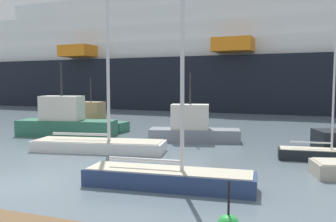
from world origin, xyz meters
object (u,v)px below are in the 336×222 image
(fishing_boat_1, at_px, (93,121))
(fishing_boat_3, at_px, (193,128))
(sailboat_2, at_px, (324,152))
(cruise_ship, at_px, (333,55))
(sailboat_4, at_px, (169,173))
(fishing_boat_2, at_px, (65,121))
(sailboat_1, at_px, (99,142))

(fishing_boat_1, xyz_separation_m, fishing_boat_3, (8.87, -2.13, 0.08))
(sailboat_2, height_order, cruise_ship, cruise_ship)
(sailboat_2, distance_m, fishing_boat_1, 17.55)
(sailboat_4, bearing_deg, cruise_ship, 73.03)
(fishing_boat_2, bearing_deg, fishing_boat_1, -108.16)
(sailboat_1, height_order, sailboat_2, sailboat_1)
(fishing_boat_1, height_order, fishing_boat_3, fishing_boat_3)
(sailboat_1, height_order, cruise_ship, cruise_ship)
(sailboat_2, height_order, sailboat_4, sailboat_4)
(sailboat_1, bearing_deg, fishing_boat_2, 131.32)
(fishing_boat_1, bearing_deg, fishing_boat_2, 83.34)
(fishing_boat_1, bearing_deg, fishing_boat_3, 167.63)
(sailboat_1, xyz_separation_m, cruise_ship, (14.64, 35.74, 6.95))
(sailboat_4, bearing_deg, sailboat_1, 134.08)
(fishing_boat_1, distance_m, cruise_ship, 35.14)
(cruise_ship, bearing_deg, sailboat_2, -91.76)
(fishing_boat_3, bearing_deg, cruise_ship, -122.77)
(sailboat_4, bearing_deg, fishing_boat_3, 96.20)
(sailboat_2, bearing_deg, fishing_boat_3, 150.41)
(fishing_boat_3, bearing_deg, sailboat_4, 87.78)
(sailboat_4, xyz_separation_m, fishing_boat_1, (-10.95, 12.53, 0.25))
(sailboat_1, bearing_deg, sailboat_2, -1.76)
(sailboat_4, relative_size, fishing_boat_1, 2.03)
(sailboat_2, height_order, fishing_boat_1, sailboat_2)
(sailboat_4, bearing_deg, sailboat_2, 45.58)
(sailboat_1, distance_m, fishing_boat_3, 6.53)
(cruise_ship, bearing_deg, fishing_boat_1, -121.36)
(fishing_boat_3, relative_size, cruise_ship, 0.05)
(fishing_boat_2, bearing_deg, sailboat_2, 161.24)
(sailboat_2, xyz_separation_m, fishing_boat_1, (-16.63, 5.58, 0.39))
(sailboat_4, xyz_separation_m, cruise_ship, (8.59, 40.97, 6.91))
(sailboat_1, height_order, fishing_boat_2, sailboat_1)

